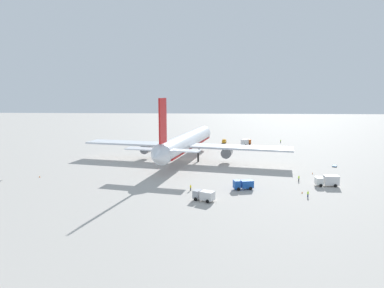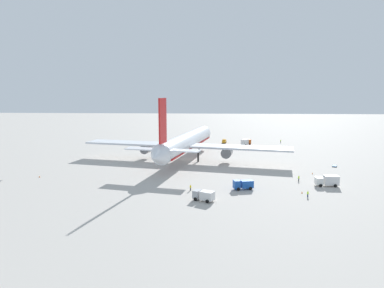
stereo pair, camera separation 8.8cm
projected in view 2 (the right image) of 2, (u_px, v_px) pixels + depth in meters
The scene contains 16 objects.
ground_plane at pixel (187, 159), 134.37m from camera, with size 600.00×600.00×0.00m, color #ADA8A0.
airliner at pixel (186, 143), 132.08m from camera, with size 71.17×80.92×24.60m.
service_truck_0 at pixel (328, 180), 95.75m from camera, with size 2.64×6.33×3.03m.
service_truck_1 at pixel (243, 184), 92.50m from camera, with size 3.41×5.75×2.65m.
service_truck_2 at pixel (204, 195), 82.68m from camera, with size 4.39×5.65×2.53m.
service_truck_3 at pixel (246, 142), 170.30m from camera, with size 5.85×5.51×3.11m.
service_van at pixel (224, 141), 178.37m from camera, with size 4.86×2.58×1.97m.
baggage_cart_0 at pixel (335, 166), 121.46m from camera, with size 3.53×2.35×0.40m.
ground_worker_0 at pixel (299, 178), 101.27m from camera, with size 0.51×0.51×1.73m.
ground_worker_1 at pixel (191, 188), 91.52m from camera, with size 0.50×0.50×1.64m.
ground_worker_2 at pixel (308, 194), 85.71m from camera, with size 0.56×0.56×1.64m.
ground_worker_3 at pixel (281, 141), 179.62m from camera, with size 0.46×0.46×1.67m.
ground_worker_4 at pixel (204, 140), 182.91m from camera, with size 0.55×0.55×1.65m.
traffic_cone_0 at pixel (302, 192), 89.07m from camera, with size 0.36×0.36×0.55m, color orange.
traffic_cone_1 at pixel (40, 177), 105.81m from camera, with size 0.36×0.36×0.55m, color orange.
traffic_cone_2 at pixel (312, 173), 110.06m from camera, with size 0.36×0.36×0.55m, color orange.
Camera 2 is at (-131.54, -10.47, 26.18)m, focal length 31.72 mm.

